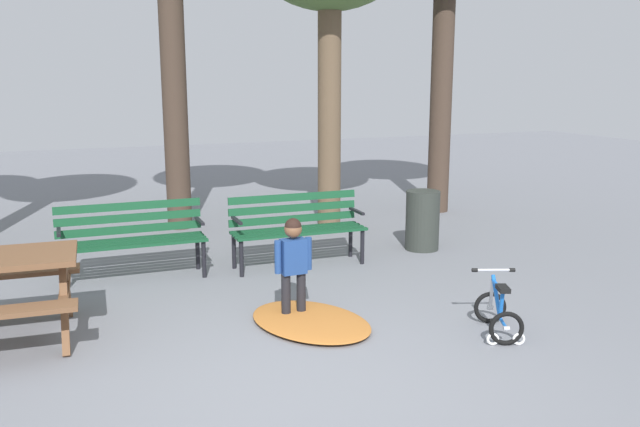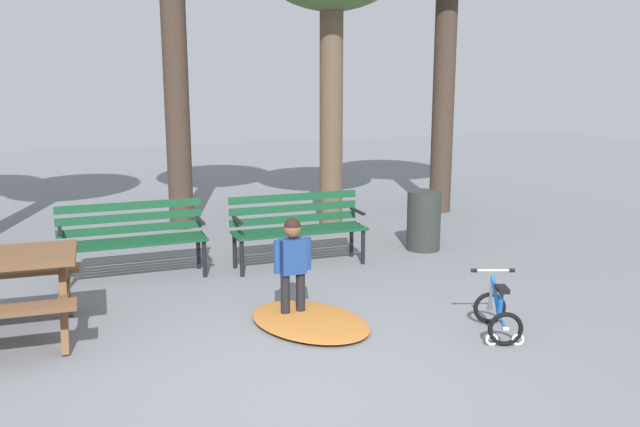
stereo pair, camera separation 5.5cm
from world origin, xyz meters
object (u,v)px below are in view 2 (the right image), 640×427
object	(u,v)px
park_bench_left	(298,223)
trash_bin	(424,220)
park_bench_far_left	(132,234)
child_standing	(293,261)
kids_bicycle	(498,313)

from	to	relation	value
park_bench_left	trash_bin	size ratio (longest dim) A/B	2.07
park_bench_left	trash_bin	bearing A→B (deg)	2.10
park_bench_far_left	park_bench_left	xyz separation A→B (m)	(1.90, -0.17, 0.00)
child_standing	kids_bicycle	world-z (taller)	child_standing
trash_bin	child_standing	bearing A→B (deg)	-144.01
park_bench_far_left	park_bench_left	distance (m)	1.91
park_bench_left	park_bench_far_left	bearing A→B (deg)	174.96
kids_bicycle	trash_bin	distance (m)	2.96
child_standing	trash_bin	xyz separation A→B (m)	(2.44, 1.77, -0.17)
kids_bicycle	park_bench_left	bearing A→B (deg)	107.64
park_bench_far_left	park_bench_left	world-z (taller)	same
kids_bicycle	trash_bin	xyz separation A→B (m)	(0.90, 2.81, 0.19)
park_bench_left	kids_bicycle	bearing A→B (deg)	-72.36
park_bench_far_left	kids_bicycle	size ratio (longest dim) A/B	2.55
child_standing	trash_bin	distance (m)	3.02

